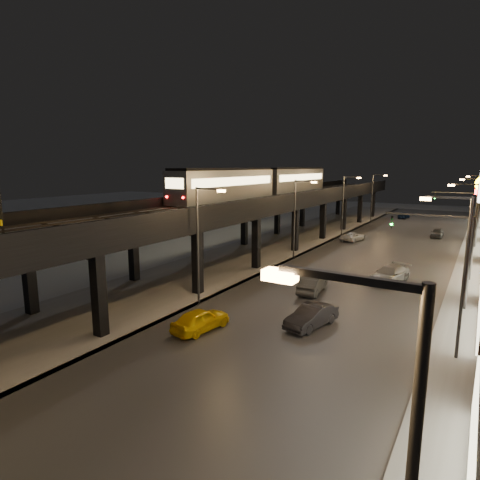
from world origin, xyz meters
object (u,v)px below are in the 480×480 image
Objects in this scene: car_mid_silver at (353,237)px; car_near_white at (312,285)px; car_far_white at (404,215)px; car_onc_red at (437,233)px; car_taxi at (201,320)px; car_onc_silver at (311,317)px; subway_train at (265,181)px; car_onc_white at (390,275)px.

car_near_white is at bearing 109.44° from car_mid_silver.
car_onc_red is at bearing 118.67° from car_far_white.
car_near_white is (3.24, 11.23, 0.00)m from car_taxi.
car_near_white is at bearing -97.73° from car_taxi.
car_onc_silver reaches higher than car_mid_silver.
car_mid_silver is (10.61, 6.80, -7.83)m from subway_train.
subway_train is 31.48m from car_onc_silver.
car_taxi is (11.12, -29.67, -7.73)m from subway_train.
subway_train is 8.66× the size of car_near_white.
car_taxi is 11.69m from car_near_white.
car_onc_red reaches higher than car_mid_silver.
car_onc_white is (2.27, 13.46, 0.02)m from car_onc_silver.
car_taxi is at bearing -101.01° from car_onc_red.
car_onc_silver is 13.65m from car_onc_white.
car_near_white is 1.13× the size of car_far_white.
subway_train is at bearing 137.19° from car_onc_silver.
car_near_white is at bearing 124.22° from car_onc_silver.
car_onc_silver is at bearing 112.22° from car_mid_silver.
car_onc_white is at bearing -91.97° from car_onc_red.
car_taxi is at bearing -69.46° from subway_train.
car_mid_silver is at bearing 93.90° from car_far_white.
car_taxi is 1.09× the size of car_onc_red.
car_onc_silver is at bearing -94.29° from car_onc_red.
car_near_white is 7.41m from car_onc_silver.
car_far_white is (1.22, 66.66, -0.06)m from car_taxi.
subway_train reaches higher than car_mid_silver.
car_taxi is at bearing 96.12° from car_far_white.
car_onc_white is 1.32× the size of car_onc_red.
car_onc_red is (6.10, 34.82, -0.06)m from car_near_white.
car_far_white is 22.16m from car_onc_red.
car_taxi is 0.96× the size of car_near_white.
car_onc_silver is (16.99, -25.35, -7.73)m from subway_train.
car_near_white is at bearing -52.09° from subway_train.
subway_train is 9.82× the size of car_onc_red.
car_onc_white reaches higher than car_near_white.
car_taxi is at bearing 101.79° from car_mid_silver.
car_onc_white is (8.65, -18.69, 0.11)m from car_mid_silver.
subway_train is 32.61m from car_taxi.
car_onc_silver is (2.64, -6.92, -0.00)m from car_near_white.
car_onc_white is (8.14, 17.77, 0.02)m from car_taxi.
car_onc_red is (20.45, 16.38, -7.79)m from subway_train.
car_taxi is 0.83× the size of car_onc_white.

